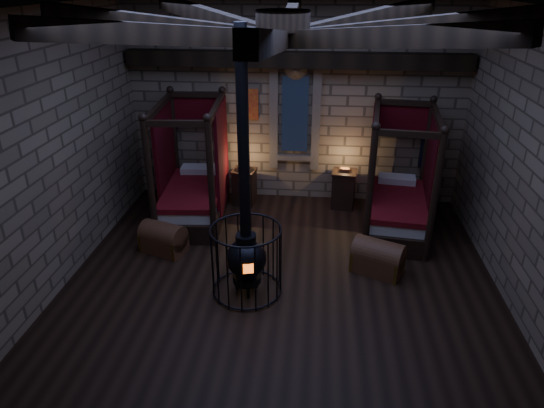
# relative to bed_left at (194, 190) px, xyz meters

# --- Properties ---
(room) EXTENTS (7.02, 7.02, 4.29)m
(room) POSITION_rel_bed_left_xyz_m (1.97, -2.19, 3.16)
(room) COLOR black
(room) RESTS_ON ground
(bed_left) EXTENTS (1.38, 2.37, 2.38)m
(bed_left) POSITION_rel_bed_left_xyz_m (0.00, 0.00, 0.00)
(bed_left) COLOR black
(bed_left) RESTS_ON ground
(bed_right) EXTENTS (1.42, 2.35, 2.34)m
(bed_right) POSITION_rel_bed_left_xyz_m (4.05, -0.10, -0.01)
(bed_right) COLOR black
(bed_right) RESTS_ON ground
(trunk_left) EXTENTS (0.90, 0.72, 0.57)m
(trunk_left) POSITION_rel_bed_left_xyz_m (-0.23, -1.44, -0.33)
(trunk_left) COLOR #59331C
(trunk_left) RESTS_ON ground
(trunk_right) EXTENTS (0.96, 0.81, 0.60)m
(trunk_right) POSITION_rel_bed_left_xyz_m (3.57, -1.74, -0.32)
(trunk_right) COLOR #59331C
(trunk_right) RESTS_ON ground
(nightstand_left) EXTENTS (0.55, 0.53, 0.96)m
(nightstand_left) POSITION_rel_bed_left_xyz_m (0.92, 0.74, -0.19)
(nightstand_left) COLOR black
(nightstand_left) RESTS_ON ground
(nightstand_right) EXTENTS (0.57, 0.55, 0.89)m
(nightstand_right) POSITION_rel_bed_left_xyz_m (3.07, 0.77, -0.17)
(nightstand_right) COLOR black
(nightstand_right) RESTS_ON ground
(stove) EXTENTS (1.11, 1.11, 4.05)m
(stove) POSITION_rel_bed_left_xyz_m (1.46, -2.53, 0.07)
(stove) COLOR black
(stove) RESTS_ON ground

